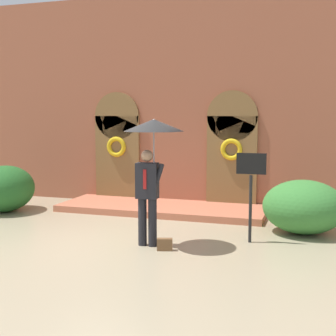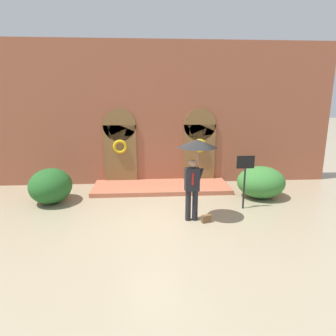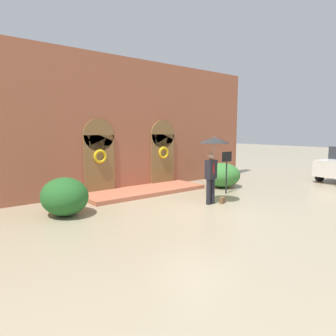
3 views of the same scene
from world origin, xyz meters
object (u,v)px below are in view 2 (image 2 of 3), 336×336
sign_post (245,173)px  shrub_left (51,186)px  person_with_umbrella (196,155)px  shrub_right (261,182)px  handbag (206,219)px

sign_post → shrub_left: sign_post is taller
person_with_umbrella → shrub_right: bearing=35.0°
sign_post → shrub_right: size_ratio=1.03×
shrub_left → sign_post: bearing=-9.0°
handbag → sign_post: (1.39, 1.02, 1.05)m
shrub_left → shrub_right: 7.24m
handbag → shrub_right: (2.34, 2.05, 0.44)m
handbag → shrub_left: shrub_left is taller
handbag → person_with_umbrella: bearing=129.7°
sign_post → shrub_left: 6.40m
person_with_umbrella → shrub_left: (-4.60, 1.82, -1.33)m
person_with_umbrella → sign_post: person_with_umbrella is taller
shrub_left → handbag: bearing=-22.3°
shrub_right → handbag: bearing=-138.8°
sign_post → shrub_left: bearing=171.0°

